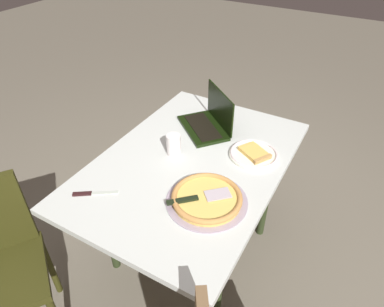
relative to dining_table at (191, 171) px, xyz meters
name	(u,v)px	position (x,y,z in m)	size (l,w,h in m)	color
ground_plane	(192,248)	(0.00, 0.00, -0.65)	(12.00, 12.00, 0.00)	#6D6556
dining_table	(191,171)	(0.00, 0.00, 0.00)	(1.30, 0.89, 0.72)	silver
laptop	(209,121)	(-0.32, -0.06, 0.12)	(0.38, 0.39, 0.23)	black
pizza_plate	(254,154)	(-0.19, 0.27, 0.08)	(0.26, 0.26, 0.04)	white
pizza_tray	(207,198)	(0.22, 0.21, 0.09)	(0.37, 0.37, 0.04)	#A191A3
table_knife	(91,193)	(0.44, -0.28, 0.07)	(0.13, 0.18, 0.01)	beige
drink_cup	(174,144)	(-0.01, -0.11, 0.13)	(0.08, 0.08, 0.11)	white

